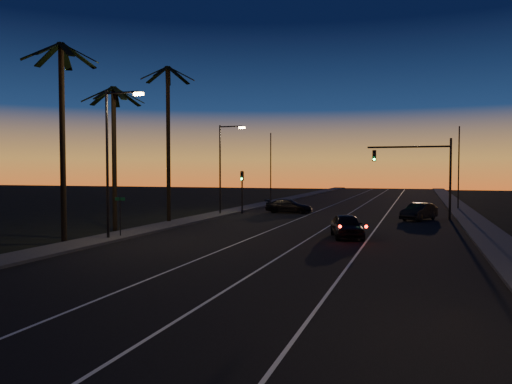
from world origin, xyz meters
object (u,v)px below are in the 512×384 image
(signal_mast, at_px, (422,164))
(cross_car, at_px, (289,206))
(lead_car, at_px, (347,226))
(right_car, at_px, (419,212))

(signal_mast, xyz_separation_m, cross_car, (-12.48, 2.18, -4.09))
(signal_mast, xyz_separation_m, lead_car, (-4.49, -14.44, -4.02))
(right_car, distance_m, cross_car, 12.84)
(lead_car, bearing_deg, right_car, 71.59)
(signal_mast, height_order, right_car, signal_mast)
(lead_car, relative_size, right_car, 1.12)
(right_car, xyz_separation_m, cross_car, (-12.32, 3.62, -0.04))
(right_car, bearing_deg, cross_car, 163.62)
(signal_mast, height_order, cross_car, signal_mast)
(lead_car, distance_m, right_car, 13.70)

